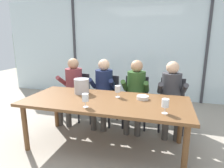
{
  "coord_description": "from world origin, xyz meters",
  "views": [
    {
      "loc": [
        0.78,
        -2.42,
        1.56
      ],
      "look_at": [
        0.0,
        0.35,
        0.87
      ],
      "focal_mm": 30.52,
      "sensor_mm": 36.0,
      "label": 1
    }
  ],
  "objects_px": {
    "chair_right_of_center": "(172,100)",
    "wine_glass_center_pour": "(85,98)",
    "tasting_bowl": "(143,98)",
    "person_maroon_top": "(72,85)",
    "person_charcoal_jacket": "(171,93)",
    "person_olive_shirt": "(136,90)",
    "wine_glass_near_bucket": "(165,104)",
    "chair_center": "(136,97)",
    "ice_bucket_primary": "(82,86)",
    "wine_glass_by_left_taster": "(118,89)",
    "chair_near_curtain": "(78,92)",
    "person_navy_polo": "(103,88)",
    "chair_left_of_center": "(106,95)",
    "dining_table": "(105,104)"
  },
  "relations": [
    {
      "from": "chair_right_of_center",
      "to": "wine_glass_center_pour",
      "type": "bearing_deg",
      "value": -130.33
    },
    {
      "from": "tasting_bowl",
      "to": "wine_glass_center_pour",
      "type": "height_order",
      "value": "wine_glass_center_pour"
    },
    {
      "from": "tasting_bowl",
      "to": "person_maroon_top",
      "type": "bearing_deg",
      "value": 157.3
    },
    {
      "from": "person_charcoal_jacket",
      "to": "wine_glass_center_pour",
      "type": "relative_size",
      "value": 6.89
    },
    {
      "from": "person_olive_shirt",
      "to": "wine_glass_near_bucket",
      "type": "height_order",
      "value": "person_olive_shirt"
    },
    {
      "from": "person_olive_shirt",
      "to": "chair_center",
      "type": "bearing_deg",
      "value": 92.33
    },
    {
      "from": "wine_glass_center_pour",
      "to": "person_maroon_top",
      "type": "bearing_deg",
      "value": 124.54
    },
    {
      "from": "wine_glass_near_bucket",
      "to": "wine_glass_center_pour",
      "type": "distance_m",
      "value": 0.96
    },
    {
      "from": "person_charcoal_jacket",
      "to": "ice_bucket_primary",
      "type": "height_order",
      "value": "person_charcoal_jacket"
    },
    {
      "from": "wine_glass_by_left_taster",
      "to": "wine_glass_center_pour",
      "type": "bearing_deg",
      "value": -119.13
    },
    {
      "from": "person_maroon_top",
      "to": "ice_bucket_primary",
      "type": "xyz_separation_m",
      "value": [
        0.45,
        -0.54,
        0.15
      ]
    },
    {
      "from": "chair_center",
      "to": "ice_bucket_primary",
      "type": "xyz_separation_m",
      "value": [
        -0.76,
        -0.68,
        0.33
      ]
    },
    {
      "from": "chair_right_of_center",
      "to": "ice_bucket_primary",
      "type": "bearing_deg",
      "value": -153.02
    },
    {
      "from": "chair_near_curtain",
      "to": "ice_bucket_primary",
      "type": "xyz_separation_m",
      "value": [
        0.42,
        -0.7,
        0.33
      ]
    },
    {
      "from": "person_navy_polo",
      "to": "wine_glass_near_bucket",
      "type": "xyz_separation_m",
      "value": [
        1.1,
        -1.05,
        0.15
      ]
    },
    {
      "from": "person_maroon_top",
      "to": "chair_center",
      "type": "bearing_deg",
      "value": 9.9
    },
    {
      "from": "wine_glass_by_left_taster",
      "to": "chair_right_of_center",
      "type": "bearing_deg",
      "value": 42.83
    },
    {
      "from": "person_olive_shirt",
      "to": "chair_left_of_center",
      "type": "bearing_deg",
      "value": 167.62
    },
    {
      "from": "person_maroon_top",
      "to": "person_charcoal_jacket",
      "type": "height_order",
      "value": "same"
    },
    {
      "from": "chair_near_curtain",
      "to": "person_maroon_top",
      "type": "xyz_separation_m",
      "value": [
        -0.03,
        -0.16,
        0.17
      ]
    },
    {
      "from": "person_navy_polo",
      "to": "person_olive_shirt",
      "type": "relative_size",
      "value": 1.0
    },
    {
      "from": "ice_bucket_primary",
      "to": "wine_glass_center_pour",
      "type": "xyz_separation_m",
      "value": [
        0.31,
        -0.56,
        -0.0
      ]
    },
    {
      "from": "ice_bucket_primary",
      "to": "person_navy_polo",
      "type": "bearing_deg",
      "value": 72.4
    },
    {
      "from": "dining_table",
      "to": "chair_center",
      "type": "height_order",
      "value": "chair_center"
    },
    {
      "from": "chair_right_of_center",
      "to": "wine_glass_by_left_taster",
      "type": "xyz_separation_m",
      "value": [
        -0.8,
        -0.74,
        0.32
      ]
    },
    {
      "from": "dining_table",
      "to": "wine_glass_by_left_taster",
      "type": "bearing_deg",
      "value": 53.36
    },
    {
      "from": "wine_glass_center_pour",
      "to": "person_olive_shirt",
      "type": "bearing_deg",
      "value": 67.3
    },
    {
      "from": "tasting_bowl",
      "to": "chair_right_of_center",
      "type": "bearing_deg",
      "value": 59.77
    },
    {
      "from": "chair_center",
      "to": "ice_bucket_primary",
      "type": "distance_m",
      "value": 1.07
    },
    {
      "from": "chair_left_of_center",
      "to": "person_charcoal_jacket",
      "type": "relative_size",
      "value": 0.73
    },
    {
      "from": "chair_center",
      "to": "wine_glass_by_left_taster",
      "type": "distance_m",
      "value": 0.81
    },
    {
      "from": "person_olive_shirt",
      "to": "tasting_bowl",
      "type": "relative_size",
      "value": 7.03
    },
    {
      "from": "dining_table",
      "to": "chair_near_curtain",
      "type": "xyz_separation_m",
      "value": [
        -0.88,
        0.92,
        -0.14
      ]
    },
    {
      "from": "tasting_bowl",
      "to": "wine_glass_center_pour",
      "type": "relative_size",
      "value": 0.98
    },
    {
      "from": "person_olive_shirt",
      "to": "tasting_bowl",
      "type": "height_order",
      "value": "person_olive_shirt"
    },
    {
      "from": "chair_near_curtain",
      "to": "chair_right_of_center",
      "type": "distance_m",
      "value": 1.81
    },
    {
      "from": "chair_center",
      "to": "tasting_bowl",
      "type": "height_order",
      "value": "chair_center"
    },
    {
      "from": "chair_center",
      "to": "person_navy_polo",
      "type": "bearing_deg",
      "value": -168.89
    },
    {
      "from": "wine_glass_center_pour",
      "to": "dining_table",
      "type": "bearing_deg",
      "value": 65.47
    },
    {
      "from": "chair_near_curtain",
      "to": "chair_center",
      "type": "xyz_separation_m",
      "value": [
        1.18,
        -0.02,
        0.0
      ]
    },
    {
      "from": "chair_center",
      "to": "person_maroon_top",
      "type": "relative_size",
      "value": 0.73
    },
    {
      "from": "chair_right_of_center",
      "to": "chair_center",
      "type": "bearing_deg",
      "value": -178.03
    },
    {
      "from": "wine_glass_near_bucket",
      "to": "dining_table",
      "type": "bearing_deg",
      "value": 161.07
    },
    {
      "from": "chair_near_curtain",
      "to": "ice_bucket_primary",
      "type": "height_order",
      "value": "ice_bucket_primary"
    },
    {
      "from": "person_charcoal_jacket",
      "to": "wine_glass_by_left_taster",
      "type": "height_order",
      "value": "person_charcoal_jacket"
    },
    {
      "from": "person_charcoal_jacket",
      "to": "wine_glass_near_bucket",
      "type": "relative_size",
      "value": 6.89
    },
    {
      "from": "person_maroon_top",
      "to": "tasting_bowl",
      "type": "height_order",
      "value": "person_maroon_top"
    },
    {
      "from": "dining_table",
      "to": "wine_glass_near_bucket",
      "type": "relative_size",
      "value": 13.29
    },
    {
      "from": "person_charcoal_jacket",
      "to": "chair_near_curtain",
      "type": "bearing_deg",
      "value": 170.67
    },
    {
      "from": "person_maroon_top",
      "to": "ice_bucket_primary",
      "type": "relative_size",
      "value": 5.0
    }
  ]
}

